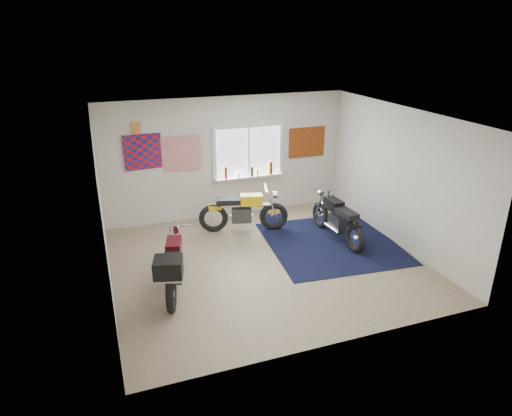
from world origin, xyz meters
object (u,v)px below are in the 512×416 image
object	(u,v)px
navy_rug	(331,243)
black_chrome_bike	(337,220)
yellow_triumph	(243,212)
maroon_tourer	(173,267)

from	to	relation	value
navy_rug	black_chrome_bike	distance (m)	0.48
yellow_triumph	black_chrome_bike	size ratio (longest dim) A/B	1.00
navy_rug	maroon_tourer	world-z (taller)	maroon_tourer
yellow_triumph	navy_rug	bearing A→B (deg)	-24.30
maroon_tourer	navy_rug	bearing A→B (deg)	-61.50
navy_rug	black_chrome_bike	xyz separation A→B (m)	(0.19, 0.16, 0.41)
black_chrome_bike	maroon_tourer	xyz separation A→B (m)	(-3.50, -0.95, 0.08)
black_chrome_bike	navy_rug	bearing A→B (deg)	125.75
black_chrome_bike	maroon_tourer	size ratio (longest dim) A/B	0.99
navy_rug	black_chrome_bike	bearing A→B (deg)	39.19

